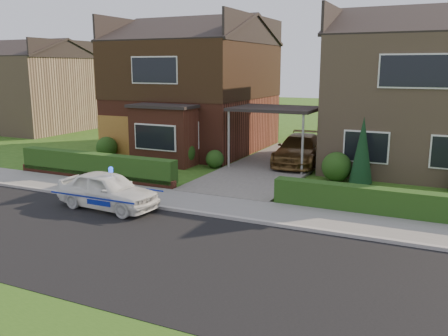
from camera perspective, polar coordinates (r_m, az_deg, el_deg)
The scene contains 23 objects.
ground at distance 12.69m, azimuth -10.79°, elevation -9.23°, with size 120.00×120.00×0.00m, color #2A5015.
road at distance 12.69m, azimuth -10.79°, elevation -9.23°, with size 60.00×6.00×0.02m, color black.
kerb at distance 15.09m, azimuth -3.98°, elevation -5.31°, with size 60.00×0.16×0.12m, color #9E9993.
sidewalk at distance 15.97m, azimuth -2.14°, elevation -4.33°, with size 60.00×2.00×0.10m, color slate.
driveway at distance 22.14m, azimuth 6.08°, elevation 0.29°, with size 3.80×12.00×0.12m, color #666059.
house_left at distance 26.70m, azimuth -3.60°, elevation 10.46°, with size 7.50×9.53×7.25m.
house_right at distance 23.54m, azimuth 22.43°, elevation 9.01°, with size 7.50×8.06×7.25m.
carport_link at distance 21.72m, azimuth 6.20°, elevation 6.99°, with size 3.80×3.00×2.77m.
garage_door at distance 25.01m, azimuth -12.87°, elevation 3.72°, with size 2.20×0.10×2.10m, color brown.
dwarf_wall at distance 20.09m, azimuth -15.39°, elevation -0.95°, with size 7.70×0.25×0.36m, color brown.
hedge_left at distance 20.24m, azimuth -15.09°, elevation -1.36°, with size 7.50×0.55×0.90m, color #133812.
hedge_right at distance 15.58m, azimuth 19.53°, elevation -5.66°, with size 7.50×0.55×0.80m, color #133812.
shrub_left_far at distance 24.89m, azimuth -13.92°, elevation 2.44°, with size 1.08×1.08×1.08m, color #133812.
shrub_left_mid at distance 22.16m, azimuth -5.17°, elevation 1.90°, with size 1.32×1.32×1.32m, color #133812.
shrub_left_near at distance 21.71m, azimuth -1.11°, elevation 1.09°, with size 0.84×0.84×0.84m, color #133812.
shrub_right_near at distance 19.69m, azimuth 13.39°, elevation 0.15°, with size 1.20×1.20×1.20m, color #133812.
conifer_a at distance 19.19m, azimuth 16.28°, elevation 1.82°, with size 0.90×0.90×2.60m, color black.
neighbour_left at distance 37.23m, azimuth -21.68°, elevation 8.24°, with size 6.50×7.00×5.20m, color #92755A.
police_car at distance 15.91m, azimuth -13.82°, elevation -2.67°, with size 3.27×3.65×1.38m.
driveway_car at distance 22.33m, azimuth 9.11°, elevation 2.21°, with size 1.87×4.61×1.34m, color brown.
potted_plant_a at distance 20.59m, azimuth -14.22°, elevation -0.05°, with size 0.38×0.26×0.72m, color gray.
potted_plant_b at distance 23.16m, azimuth -10.32°, elevation 1.59°, with size 0.46×0.37×0.83m, color gray.
potted_plant_c at distance 20.58m, azimuth -13.76°, elevation 0.01°, with size 0.43×0.43×0.76m, color gray.
Camera 1 is at (7.07, -9.49, 4.57)m, focal length 38.00 mm.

